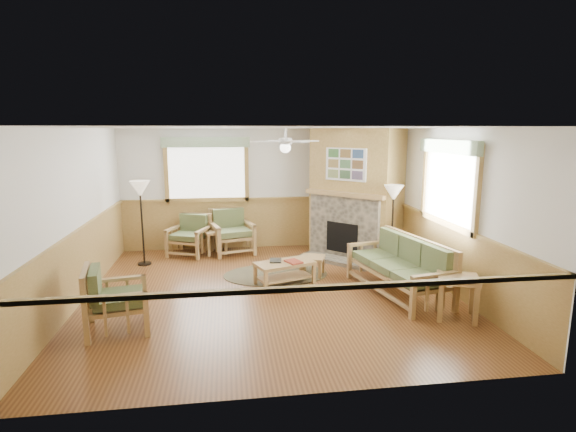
{
  "coord_description": "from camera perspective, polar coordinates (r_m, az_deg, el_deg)",
  "views": [
    {
      "loc": [
        -0.68,
        -7.11,
        2.67
      ],
      "look_at": [
        0.4,
        0.7,
        1.15
      ],
      "focal_mm": 28.0,
      "sensor_mm": 36.0,
      "label": 1
    }
  ],
  "objects": [
    {
      "name": "wainscot",
      "position": [
        7.45,
        -2.32,
        -5.63
      ],
      "size": [
        6.0,
        6.0,
        1.1
      ],
      "primitive_type": null,
      "color": "#A07E41",
      "rests_on": "floor"
    },
    {
      "name": "footstool",
      "position": [
        8.39,
        3.09,
        -6.34
      ],
      "size": [
        0.55,
        0.55,
        0.37
      ],
      "primitive_type": null,
      "rotation": [
        0.0,
        0.0,
        -0.37
      ],
      "color": "#A07C4B",
      "rests_on": "floor"
    },
    {
      "name": "window_right",
      "position": [
        7.81,
        20.18,
        9.23
      ],
      "size": [
        0.16,
        1.9,
        1.5
      ],
      "primitive_type": null,
      "color": "white",
      "rests_on": "wall_right"
    },
    {
      "name": "book_dark",
      "position": [
        7.9,
        -1.59,
        -5.58
      ],
      "size": [
        0.23,
        0.29,
        0.03
      ],
      "primitive_type": "cube",
      "rotation": [
        0.0,
        0.0,
        -0.13
      ],
      "color": "black",
      "rests_on": "coffee_table"
    },
    {
      "name": "wall_front",
      "position": [
        4.37,
        1.45,
        -6.65
      ],
      "size": [
        6.0,
        0.02,
        2.7
      ],
      "primitive_type": "cube",
      "color": "white",
      "rests_on": "floor"
    },
    {
      "name": "coffee_table",
      "position": [
        7.92,
        -0.44,
        -7.26
      ],
      "size": [
        1.12,
        0.82,
        0.4
      ],
      "primitive_type": null,
      "rotation": [
        0.0,
        0.0,
        0.36
      ],
      "color": "#A07C4B",
      "rests_on": "floor"
    },
    {
      "name": "wall_back",
      "position": [
        10.22,
        -4.0,
        3.46
      ],
      "size": [
        6.0,
        0.02,
        2.7
      ],
      "primitive_type": "cube",
      "color": "white",
      "rests_on": "floor"
    },
    {
      "name": "sofa",
      "position": [
        7.62,
        13.77,
        -6.24
      ],
      "size": [
        2.14,
        1.22,
        0.93
      ],
      "primitive_type": null,
      "rotation": [
        0.0,
        0.0,
        -1.36
      ],
      "color": "#A07C4B",
      "rests_on": "floor"
    },
    {
      "name": "wall_left",
      "position": [
        7.59,
        -25.53,
        -0.17
      ],
      "size": [
        0.02,
        6.0,
        2.7
      ],
      "primitive_type": "cube",
      "color": "white",
      "rests_on": "floor"
    },
    {
      "name": "end_table_chairs",
      "position": [
        9.96,
        -9.27,
        -3.28
      ],
      "size": [
        0.56,
        0.55,
        0.51
      ],
      "primitive_type": null,
      "rotation": [
        0.0,
        0.0,
        0.31
      ],
      "color": "#A07C4B",
      "rests_on": "floor"
    },
    {
      "name": "floor",
      "position": [
        7.62,
        -2.29,
        -9.63
      ],
      "size": [
        6.0,
        6.0,
        0.01
      ],
      "primitive_type": "cube",
      "color": "brown",
      "rests_on": "ground"
    },
    {
      "name": "braided_rug",
      "position": [
        8.47,
        -1.56,
        -7.42
      ],
      "size": [
        2.41,
        2.41,
        0.01
      ],
      "primitive_type": "cylinder",
      "rotation": [
        0.0,
        0.0,
        -0.28
      ],
      "color": "brown",
      "rests_on": "floor"
    },
    {
      "name": "armchair_back_left",
      "position": [
        9.91,
        -12.45,
        -2.41
      ],
      "size": [
        1.0,
        1.0,
        0.86
      ],
      "primitive_type": null,
      "rotation": [
        0.0,
        0.0,
        -0.38
      ],
      "color": "#A07C4B",
      "rests_on": "floor"
    },
    {
      "name": "book_red",
      "position": [
        7.82,
        0.7,
        -5.71
      ],
      "size": [
        0.32,
        0.36,
        0.03
      ],
      "primitive_type": "cube",
      "rotation": [
        0.0,
        0.0,
        0.43
      ],
      "color": "maroon",
      "rests_on": "coffee_table"
    },
    {
      "name": "armchair_back_right",
      "position": [
        9.9,
        -7.11,
        -1.98
      ],
      "size": [
        1.03,
        1.03,
        0.95
      ],
      "primitive_type": null,
      "rotation": [
        0.0,
        0.0,
        0.25
      ],
      "color": "#A07C4B",
      "rests_on": "floor"
    },
    {
      "name": "end_table_sofa",
      "position": [
        6.96,
        20.64,
        -9.62
      ],
      "size": [
        0.72,
        0.71,
        0.62
      ],
      "primitive_type": null,
      "rotation": [
        0.0,
        0.0,
        -0.4
      ],
      "color": "#A07C4B",
      "rests_on": "floor"
    },
    {
      "name": "ceiling_fan",
      "position": [
        7.47,
        -0.35,
        10.84
      ],
      "size": [
        1.59,
        1.59,
        0.36
      ],
      "primitive_type": null,
      "rotation": [
        0.0,
        0.0,
        0.35
      ],
      "color": "white",
      "rests_on": "ceiling"
    },
    {
      "name": "window_back",
      "position": [
        10.08,
        -10.42,
        9.94
      ],
      "size": [
        1.9,
        0.16,
        1.5
      ],
      "primitive_type": null,
      "color": "white",
      "rests_on": "wall_back"
    },
    {
      "name": "wall_right",
      "position": [
        8.11,
        19.23,
        0.94
      ],
      "size": [
        0.02,
        6.0,
        2.7
      ],
      "primitive_type": "cube",
      "color": "white",
      "rests_on": "floor"
    },
    {
      "name": "floor_lamp_left",
      "position": [
        9.34,
        -18.04,
        -0.86
      ],
      "size": [
        0.49,
        0.49,
        1.7
      ],
      "primitive_type": null,
      "rotation": [
        0.0,
        0.0,
        0.32
      ],
      "color": "black",
      "rests_on": "floor"
    },
    {
      "name": "floor_lamp_right",
      "position": [
        8.91,
        13.09,
        -1.35
      ],
      "size": [
        0.46,
        0.46,
        1.64
      ],
      "primitive_type": null,
      "rotation": [
        0.0,
        0.0,
        0.25
      ],
      "color": "black",
      "rests_on": "floor"
    },
    {
      "name": "armchair_left",
      "position": [
        6.54,
        -20.93,
        -9.73
      ],
      "size": [
        0.93,
        0.93,
        0.89
      ],
      "primitive_type": null,
      "rotation": [
        0.0,
        0.0,
        1.77
      ],
      "color": "#A07C4B",
      "rests_on": "floor"
    },
    {
      "name": "ceiling",
      "position": [
        7.14,
        -2.46,
        11.15
      ],
      "size": [
        6.0,
        6.0,
        0.01
      ],
      "primitive_type": "cube",
      "color": "white",
      "rests_on": "floor"
    },
    {
      "name": "fireplace",
      "position": [
        9.65,
        8.66,
        2.92
      ],
      "size": [
        3.11,
        3.11,
        2.7
      ],
      "primitive_type": null,
      "rotation": [
        0.0,
        0.0,
        -0.79
      ],
      "color": "#A07E41",
      "rests_on": "floor"
    }
  ]
}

